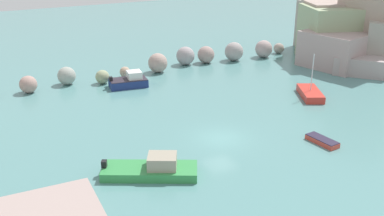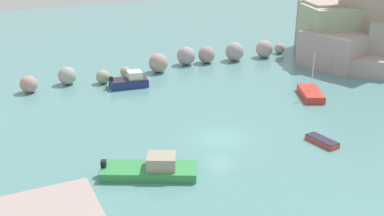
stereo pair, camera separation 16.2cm
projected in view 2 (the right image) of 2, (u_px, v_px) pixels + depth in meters
The scene contains 7 objects.
cove_water at pixel (220, 138), 38.01m from camera, with size 160.00×160.00×0.00m, color slate.
cliff_headland_right at pixel (362, 28), 60.41m from camera, with size 23.26×20.07×13.15m.
rock_breakwater at pixel (171, 61), 56.82m from camera, with size 44.37×4.57×2.52m.
moored_boat_0 at pixel (130, 81), 50.66m from camera, with size 4.47×2.85×1.76m.
moored_boat_1 at pixel (311, 94), 47.51m from camera, with size 3.90×5.01×4.68m.
moored_boat_3 at pixel (322, 141), 37.00m from camera, with size 1.30×2.92×0.45m.
moored_boat_4 at pixel (152, 169), 32.01m from camera, with size 7.06×5.32×1.61m.
Camera 2 is at (-18.36, -29.30, 16.19)m, focal length 41.95 mm.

